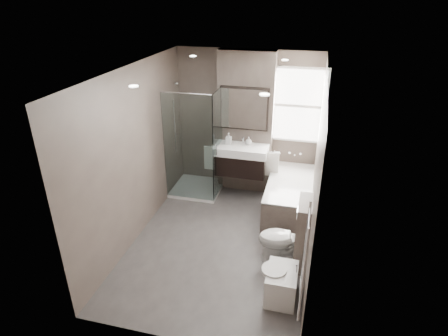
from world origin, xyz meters
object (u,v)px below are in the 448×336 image
(bidet, at_px, (281,283))
(toilet, at_px, (284,239))
(vanity, at_px, (241,159))
(bathtub, at_px, (289,195))

(bidet, bearing_deg, toilet, 93.43)
(vanity, xyz_separation_m, bidet, (1.01, -2.40, -0.52))
(vanity, distance_m, toilet, 1.96)
(bathtub, bearing_deg, toilet, -88.07)
(vanity, distance_m, bathtub, 1.07)
(bidet, bearing_deg, bathtub, 92.46)
(vanity, height_order, toilet, vanity)
(toilet, bearing_deg, bathtub, 171.75)
(vanity, bearing_deg, bathtub, -19.37)
(vanity, bearing_deg, toilet, -59.75)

